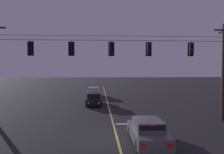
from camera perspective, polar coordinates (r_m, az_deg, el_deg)
The scene contains 12 objects.
ground_plane at distance 14.39m, azimuth 1.22°, elevation -15.19°, with size 180.00×180.00×0.00m, color black.
lane_centre_stripe at distance 23.86m, azimuth -0.75°, elevation -8.13°, with size 0.14×60.00×0.01m, color #D1C64C.
stop_bar_paint at distance 17.64m, azimuth 6.64°, elevation -11.89°, with size 3.40×0.36×0.01m, color silver.
signal_span_assembly at distance 17.47m, azimuth 0.20°, elevation 1.61°, with size 20.01×0.32×7.91m.
traffic_light_leftmost at distance 18.25m, azimuth -20.44°, elevation 6.97°, with size 0.48×0.41×1.22m.
traffic_light_left_inner at distance 17.61m, azimuth -10.51°, elevation 7.25°, with size 0.48×0.41×1.22m.
traffic_light_centre at distance 17.51m, azimuth -0.13°, elevation 7.32°, with size 0.48×0.41×1.22m.
traffic_light_right_inner at distance 17.94m, azimuth 9.57°, elevation 7.17°, with size 0.48×0.41×1.22m.
traffic_light_rightmost at distance 19.02m, azimuth 19.83°, elevation 6.79°, with size 0.48×0.41×1.22m.
car_waiting_near_lane at distance 13.26m, azimuth 9.16°, elevation -13.82°, with size 1.80×4.33×1.39m.
car_oncoming_lead at distance 26.20m, azimuth -4.64°, elevation -5.76°, with size 1.80×4.42×1.39m.
car_oncoming_trailing at distance 33.80m, azimuth -4.84°, elevation -3.94°, with size 1.80×4.42×1.39m.
Camera 1 is at (-1.15, -13.67, 4.33)m, focal length 35.39 mm.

